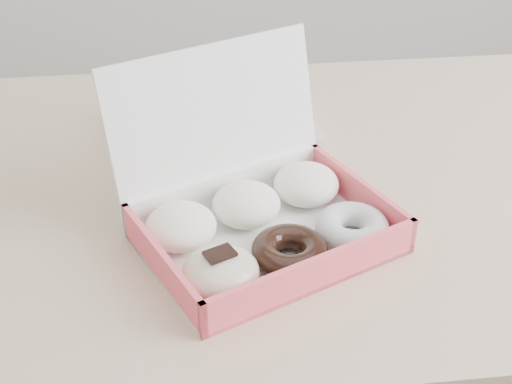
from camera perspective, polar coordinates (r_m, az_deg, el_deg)
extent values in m
cube|color=tan|center=(1.05, 4.70, 0.46)|extent=(1.20, 0.80, 0.04)
cylinder|color=tan|center=(1.58, -18.51, -5.35)|extent=(0.05, 0.05, 0.71)
cube|color=white|center=(0.90, 0.88, -4.03)|extent=(0.36, 0.32, 0.01)
cube|color=#FD5763|center=(0.82, 4.75, -6.63)|extent=(0.27, 0.13, 0.05)
cube|color=white|center=(0.96, -2.37, 0.25)|extent=(0.27, 0.13, 0.05)
cube|color=#FD5763|center=(0.84, -7.57, -5.90)|extent=(0.10, 0.20, 0.05)
cube|color=#FD5763|center=(0.96, 8.24, -0.27)|extent=(0.10, 0.20, 0.05)
cube|color=white|center=(0.94, -3.14, 5.17)|extent=(0.29, 0.18, 0.21)
ellipsoid|color=white|center=(0.89, -6.02, -2.75)|extent=(0.12, 0.12, 0.05)
ellipsoid|color=white|center=(0.92, -0.78, -0.99)|extent=(0.12, 0.12, 0.05)
ellipsoid|color=white|center=(0.96, 4.04, 0.63)|extent=(0.12, 0.12, 0.05)
ellipsoid|color=beige|center=(0.81, -2.85, -6.43)|extent=(0.12, 0.12, 0.05)
cube|color=black|center=(0.80, -2.91, -4.95)|extent=(0.04, 0.04, 0.00)
torus|color=black|center=(0.86, 2.70, -4.80)|extent=(0.12, 0.12, 0.03)
torus|color=silver|center=(0.90, 7.70, -2.87)|extent=(0.12, 0.12, 0.03)
cube|color=silver|center=(1.12, -2.83, 5.14)|extent=(0.30, 0.25, 0.04)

